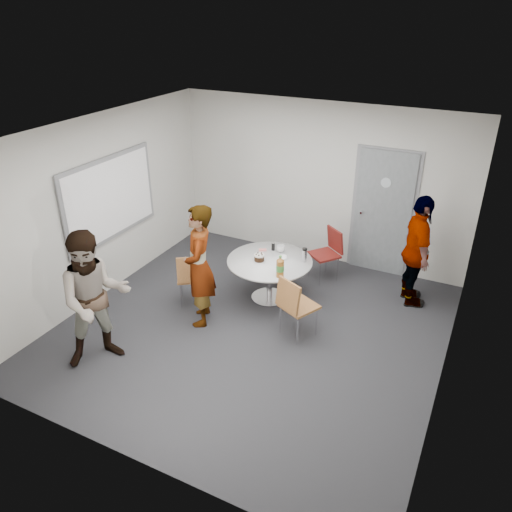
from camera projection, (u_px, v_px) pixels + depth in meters
The scene contains 15 objects.
floor at pixel (252, 329), 6.95m from camera, with size 5.00×5.00×0.00m, color black.
ceiling at pixel (251, 135), 5.70m from camera, with size 5.00×5.00×0.00m, color silver.
wall_back at pixel (320, 183), 8.31m from camera, with size 5.00×5.00×0.00m, color #BAB8B0.
wall_left at pixel (100, 209), 7.32m from camera, with size 5.00×5.00×0.00m, color #BAB8B0.
wall_right at pixel (460, 287), 5.33m from camera, with size 5.00×5.00×0.00m, color #BAB8B0.
wall_front at pixel (122, 353), 4.34m from camera, with size 5.00×5.00×0.00m, color #BAB8B0.
door at pixel (383, 213), 8.01m from camera, with size 1.02×0.17×2.12m.
whiteboard at pixel (111, 198), 7.41m from camera, with size 0.04×1.90×1.25m.
table at pixel (271, 266), 7.37m from camera, with size 1.26×1.26×0.99m.
chair_near_left at pixel (191, 275), 7.27m from camera, with size 0.56×0.58×0.84m.
chair_near_right at pixel (294, 303), 6.54m from camera, with size 0.57×0.60×0.89m.
chair_far at pixel (329, 249), 7.98m from camera, with size 0.59×0.60×0.86m.
person_main at pixel (199, 266), 6.74m from camera, with size 0.64×0.42×1.75m, color #A5C6EA.
person_left at pixel (95, 299), 5.98m from camera, with size 0.86×0.67×1.77m, color white.
person_right at pixel (417, 252), 7.18m from camera, with size 1.00×0.41×1.70m, color black.
Camera 1 is at (2.60, -5.08, 4.09)m, focal length 35.00 mm.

